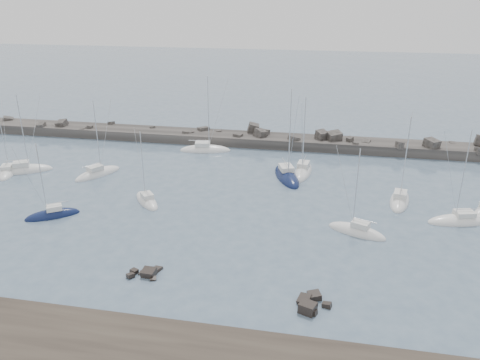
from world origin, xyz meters
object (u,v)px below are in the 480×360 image
sailboat_6 (303,172)px  sailboat_10 (460,221)px  sailboat_1 (8,172)px  sailboat_8 (357,232)px  sailboat_5 (147,201)px  sailboat_2 (53,215)px  sailboat_7 (287,177)px  sailboat_3 (98,174)px  sailboat_9 (399,201)px  sailboat_0 (25,171)px  sailboat_4 (205,150)px

sailboat_6 → sailboat_10: 25.30m
sailboat_1 → sailboat_8: bearing=-10.6°
sailboat_5 → sailboat_2: bearing=-147.7°
sailboat_1 → sailboat_2: sailboat_1 is taller
sailboat_7 → sailboat_2: bearing=-145.8°
sailboat_3 → sailboat_1: bearing=-173.0°
sailboat_5 → sailboat_9: size_ratio=0.84×
sailboat_5 → sailboat_3: bearing=144.2°
sailboat_2 → sailboat_10: sailboat_10 is taller
sailboat_6 → sailboat_8: 20.93m
sailboat_2 → sailboat_9: sailboat_9 is taller
sailboat_3 → sailboat_2: bearing=-85.6°
sailboat_9 → sailboat_8: bearing=-120.6°
sailboat_10 → sailboat_1: bearing=175.9°
sailboat_5 → sailboat_10: 42.18m
sailboat_0 → sailboat_2: size_ratio=1.25×
sailboat_5 → sailboat_9: bearing=11.0°
sailboat_2 → sailboat_9: bearing=16.5°
sailboat_3 → sailboat_4: 20.73m
sailboat_0 → sailboat_10: (66.50, -5.86, -0.02)m
sailboat_4 → sailboat_3: bearing=-132.4°
sailboat_1 → sailboat_7: 45.77m
sailboat_6 → sailboat_10: bearing=-33.2°
sailboat_3 → sailboat_4: bearing=47.6°
sailboat_3 → sailboat_5: bearing=-35.8°
sailboat_6 → sailboat_9: (14.27, -8.72, -0.00)m
sailboat_1 → sailboat_5: sailboat_1 is taller
sailboat_2 → sailboat_6: bearing=35.2°
sailboat_9 → sailboat_10: (6.91, -5.12, -0.02)m
sailboat_0 → sailboat_9: sailboat_0 is taller
sailboat_2 → sailboat_10: 53.42m
sailboat_10 → sailboat_6: bearing=146.8°
sailboat_2 → sailboat_3: 15.24m
sailboat_8 → sailboat_10: bearing=22.7°
sailboat_0 → sailboat_6: 46.02m
sailboat_4 → sailboat_5: sailboat_4 is taller
sailboat_3 → sailboat_7: sailboat_7 is taller
sailboat_2 → sailboat_0: bearing=133.9°
sailboat_2 → sailboat_7: sailboat_7 is taller
sailboat_5 → sailboat_7: (18.57, 13.11, 0.02)m
sailboat_0 → sailboat_8: 54.49m
sailboat_6 → sailboat_9: bearing=-31.4°
sailboat_10 → sailboat_4: bearing=151.1°
sailboat_2 → sailboat_9: (45.83, 13.57, 0.01)m
sailboat_5 → sailboat_9: sailboat_9 is taller
sailboat_2 → sailboat_10: bearing=9.1°
sailboat_4 → sailboat_7: 19.53m
sailboat_4 → sailboat_6: size_ratio=1.08×
sailboat_9 → sailboat_1: bearing=-179.8°
sailboat_2 → sailboat_4: bearing=67.2°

